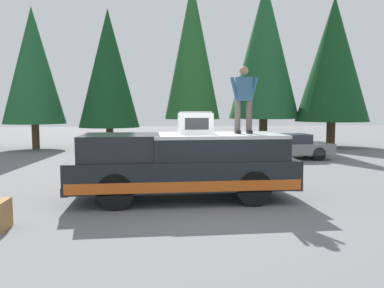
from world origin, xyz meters
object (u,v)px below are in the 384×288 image
compressor_unit (195,123)px  person_on_truck_bed (244,98)px  parked_car_grey (286,147)px  pickup_truck (183,165)px

compressor_unit → person_on_truck_bed: bearing=-96.4°
person_on_truck_bed → compressor_unit: bearing=83.6°
person_on_truck_bed → parked_car_grey: 8.44m
compressor_unit → person_on_truck_bed: (-0.14, -1.21, 0.62)m
person_on_truck_bed → parked_car_grey: size_ratio=0.41×
compressor_unit → person_on_truck_bed: size_ratio=0.50×
compressor_unit → person_on_truck_bed: person_on_truck_bed is taller
parked_car_grey → pickup_truck: bearing=143.2°
compressor_unit → pickup_truck: bearing=112.3°
pickup_truck → compressor_unit: bearing=-67.7°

